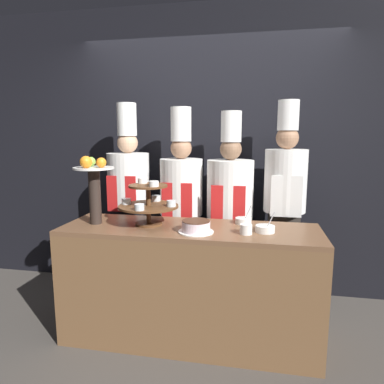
{
  "coord_description": "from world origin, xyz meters",
  "views": [
    {
      "loc": [
        0.48,
        -2.12,
        1.57
      ],
      "look_at": [
        0.0,
        0.4,
        1.14
      ],
      "focal_mm": 32.0,
      "sensor_mm": 36.0,
      "label": 1
    }
  ],
  "objects_px": {
    "serving_bowl_far": "(243,221)",
    "chef_center_left": "(181,202)",
    "chef_center_right": "(230,206)",
    "cake_round": "(196,227)",
    "serving_bowl_near": "(265,229)",
    "fruit_pedestal": "(94,182)",
    "chef_right": "(285,199)",
    "tiered_stand": "(148,202)",
    "chef_left": "(129,197)",
    "cup_white": "(246,229)"
  },
  "relations": [
    {
      "from": "tiered_stand",
      "to": "chef_left",
      "type": "relative_size",
      "value": 0.25
    },
    {
      "from": "serving_bowl_near",
      "to": "chef_center_left",
      "type": "relative_size",
      "value": 0.08
    },
    {
      "from": "fruit_pedestal",
      "to": "chef_center_left",
      "type": "bearing_deg",
      "value": 49.12
    },
    {
      "from": "serving_bowl_far",
      "to": "chef_center_right",
      "type": "bearing_deg",
      "value": 108.63
    },
    {
      "from": "tiered_stand",
      "to": "chef_center_left",
      "type": "relative_size",
      "value": 0.25
    },
    {
      "from": "tiered_stand",
      "to": "serving_bowl_near",
      "type": "bearing_deg",
      "value": -2.81
    },
    {
      "from": "tiered_stand",
      "to": "chef_center_right",
      "type": "xyz_separation_m",
      "value": [
        0.57,
        0.58,
        -0.13
      ]
    },
    {
      "from": "fruit_pedestal",
      "to": "cake_round",
      "type": "xyz_separation_m",
      "value": [
        0.81,
        -0.09,
        -0.28
      ]
    },
    {
      "from": "serving_bowl_far",
      "to": "chef_center_left",
      "type": "bearing_deg",
      "value": 144.83
    },
    {
      "from": "chef_center_right",
      "to": "serving_bowl_far",
      "type": "bearing_deg",
      "value": -71.37
    },
    {
      "from": "fruit_pedestal",
      "to": "chef_center_right",
      "type": "xyz_separation_m",
      "value": [
        0.99,
        0.63,
        -0.28
      ]
    },
    {
      "from": "fruit_pedestal",
      "to": "chef_center_right",
      "type": "bearing_deg",
      "value": 32.39
    },
    {
      "from": "chef_center_right",
      "to": "chef_left",
      "type": "bearing_deg",
      "value": 179.99
    },
    {
      "from": "chef_center_right",
      "to": "chef_right",
      "type": "bearing_deg",
      "value": 0.01
    },
    {
      "from": "serving_bowl_far",
      "to": "fruit_pedestal",
      "type": "bearing_deg",
      "value": -169.19
    },
    {
      "from": "serving_bowl_far",
      "to": "chef_center_left",
      "type": "xyz_separation_m",
      "value": [
        -0.58,
        0.41,
        0.05
      ]
    },
    {
      "from": "cake_round",
      "to": "serving_bowl_near",
      "type": "distance_m",
      "value": 0.49
    },
    {
      "from": "fruit_pedestal",
      "to": "chef_right",
      "type": "relative_size",
      "value": 0.28
    },
    {
      "from": "cake_round",
      "to": "chef_center_right",
      "type": "xyz_separation_m",
      "value": [
        0.18,
        0.72,
        0.01
      ]
    },
    {
      "from": "fruit_pedestal",
      "to": "cake_round",
      "type": "height_order",
      "value": "fruit_pedestal"
    },
    {
      "from": "chef_center_right",
      "to": "chef_right",
      "type": "height_order",
      "value": "chef_right"
    },
    {
      "from": "cake_round",
      "to": "serving_bowl_near",
      "type": "relative_size",
      "value": 1.69
    },
    {
      "from": "tiered_stand",
      "to": "chef_center_left",
      "type": "distance_m",
      "value": 0.6
    },
    {
      "from": "cup_white",
      "to": "chef_center_left",
      "type": "bearing_deg",
      "value": 131.32
    },
    {
      "from": "tiered_stand",
      "to": "fruit_pedestal",
      "type": "relative_size",
      "value": 0.86
    },
    {
      "from": "fruit_pedestal",
      "to": "chef_center_left",
      "type": "relative_size",
      "value": 0.29
    },
    {
      "from": "chef_center_left",
      "to": "chef_right",
      "type": "relative_size",
      "value": 0.98
    },
    {
      "from": "chef_left",
      "to": "chef_right",
      "type": "distance_m",
      "value": 1.43
    },
    {
      "from": "fruit_pedestal",
      "to": "chef_center_right",
      "type": "distance_m",
      "value": 1.2
    },
    {
      "from": "cake_round",
      "to": "chef_left",
      "type": "distance_m",
      "value": 1.05
    },
    {
      "from": "cake_round",
      "to": "chef_left",
      "type": "relative_size",
      "value": 0.14
    },
    {
      "from": "tiered_stand",
      "to": "fruit_pedestal",
      "type": "xyz_separation_m",
      "value": [
        -0.41,
        -0.05,
        0.15
      ]
    },
    {
      "from": "cup_white",
      "to": "tiered_stand",
      "type": "bearing_deg",
      "value": 170.9
    },
    {
      "from": "serving_bowl_near",
      "to": "chef_right",
      "type": "height_order",
      "value": "chef_right"
    },
    {
      "from": "tiered_stand",
      "to": "chef_center_right",
      "type": "height_order",
      "value": "chef_center_right"
    },
    {
      "from": "serving_bowl_far",
      "to": "chef_right",
      "type": "distance_m",
      "value": 0.54
    },
    {
      "from": "fruit_pedestal",
      "to": "serving_bowl_near",
      "type": "relative_size",
      "value": 3.54
    },
    {
      "from": "fruit_pedestal",
      "to": "cake_round",
      "type": "bearing_deg",
      "value": -6.39
    },
    {
      "from": "fruit_pedestal",
      "to": "chef_left",
      "type": "distance_m",
      "value": 0.67
    },
    {
      "from": "fruit_pedestal",
      "to": "chef_right",
      "type": "distance_m",
      "value": 1.6
    },
    {
      "from": "cake_round",
      "to": "cup_white",
      "type": "bearing_deg",
      "value": 3.15
    },
    {
      "from": "cake_round",
      "to": "serving_bowl_far",
      "type": "bearing_deg",
      "value": 43.7
    },
    {
      "from": "chef_left",
      "to": "chef_center_right",
      "type": "xyz_separation_m",
      "value": [
        0.95,
        -0.0,
        -0.05
      ]
    },
    {
      "from": "chef_right",
      "to": "chef_center_left",
      "type": "bearing_deg",
      "value": -180.0
    },
    {
      "from": "chef_center_right",
      "to": "serving_bowl_near",
      "type": "bearing_deg",
      "value": -64.27
    },
    {
      "from": "cake_round",
      "to": "cup_white",
      "type": "height_order",
      "value": "cake_round"
    },
    {
      "from": "serving_bowl_far",
      "to": "chef_center_left",
      "type": "distance_m",
      "value": 0.72
    },
    {
      "from": "cup_white",
      "to": "chef_right",
      "type": "distance_m",
      "value": 0.77
    },
    {
      "from": "tiered_stand",
      "to": "cake_round",
      "type": "distance_m",
      "value": 0.44
    },
    {
      "from": "serving_bowl_far",
      "to": "chef_left",
      "type": "relative_size",
      "value": 0.08
    }
  ]
}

